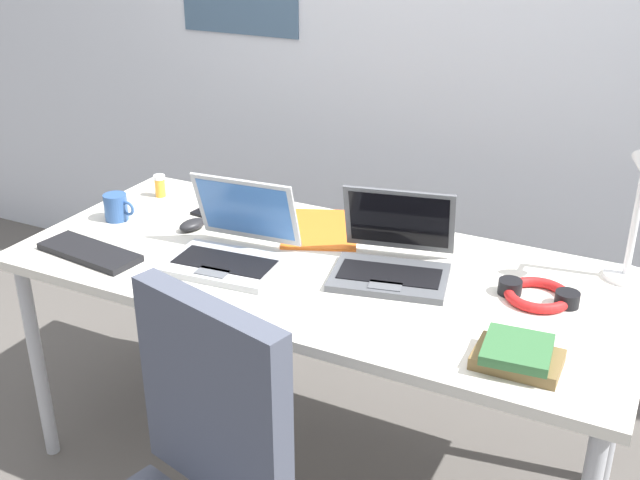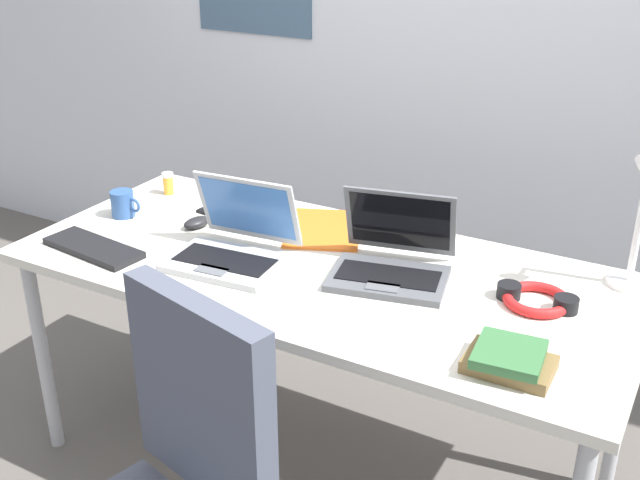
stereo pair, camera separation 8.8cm
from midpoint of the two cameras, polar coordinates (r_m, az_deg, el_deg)
name	(u,v)px [view 2 (the right image)]	position (r m, az deg, el deg)	size (l,w,h in m)	color
ground_plane	(320,466)	(2.65, 0.99, -16.37)	(12.00, 12.00, 0.00)	#56514C
wall_back	(464,16)	(3.04, 11.43, 15.96)	(6.00, 0.13, 2.60)	silver
desk	(320,282)	(2.26, 1.11, -3.17)	(1.80, 0.80, 0.74)	silver
desk_lamp	(638,223)	(2.19, 23.56, 1.14)	(0.12, 0.18, 0.40)	white
laptop_near_mouse	(392,260)	(2.17, 6.49, -1.52)	(0.38, 0.36, 0.23)	#515459
laptop_front_right	(232,246)	(2.25, -5.40, -0.43)	(0.35, 0.32, 0.23)	#B7BABC
external_keyboard	(93,248)	(2.40, -15.42, -0.58)	(0.33, 0.12, 0.02)	black
computer_mouse	(197,223)	(2.49, -8.12, 1.28)	(0.06, 0.10, 0.03)	black
cell_phone	(217,207)	(2.64, -6.72, 2.43)	(0.06, 0.14, 0.01)	black
headphones	(537,299)	(2.11, 16.90, -4.21)	(0.21, 0.18, 0.04)	red
pill_bottle	(168,183)	(2.78, -10.29, 4.16)	(0.04, 0.04, 0.08)	gold
book_stack	(509,360)	(1.82, 15.19, -8.59)	(0.20, 0.17, 0.05)	brown
paper_folder_near_lamp	(325,229)	(2.46, 1.38, 0.81)	(0.23, 0.31, 0.01)	orange
coffee_mug	(124,203)	(2.62, -13.38, 2.64)	(0.11, 0.08, 0.09)	#2D518C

